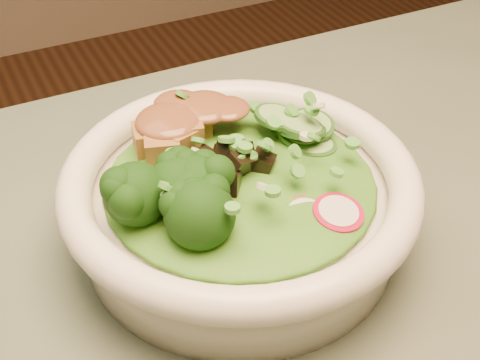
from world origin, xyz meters
name	(u,v)px	position (x,y,z in m)	size (l,w,h in m)	color
salad_bowl	(240,201)	(0.06, 0.16, 0.78)	(0.24, 0.24, 0.06)	white
lettuce_bed	(240,179)	(0.06, 0.16, 0.80)	(0.18, 0.18, 0.02)	#2A6014
broccoli_florets	(175,202)	(0.01, 0.14, 0.82)	(0.07, 0.06, 0.04)	black
radish_slices	(310,217)	(0.08, 0.10, 0.81)	(0.10, 0.03, 0.02)	#A80C2F
cucumber_slices	(302,133)	(0.11, 0.17, 0.81)	(0.06, 0.06, 0.03)	#82B665
mushroom_heap	(229,157)	(0.06, 0.17, 0.81)	(0.06, 0.06, 0.03)	black
tofu_cubes	(186,131)	(0.04, 0.21, 0.81)	(0.08, 0.05, 0.03)	#945F31
peanut_sauce	(186,117)	(0.04, 0.21, 0.82)	(0.06, 0.05, 0.01)	brown
scallion_garnish	(240,154)	(0.06, 0.16, 0.82)	(0.17, 0.17, 0.02)	#4EA138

